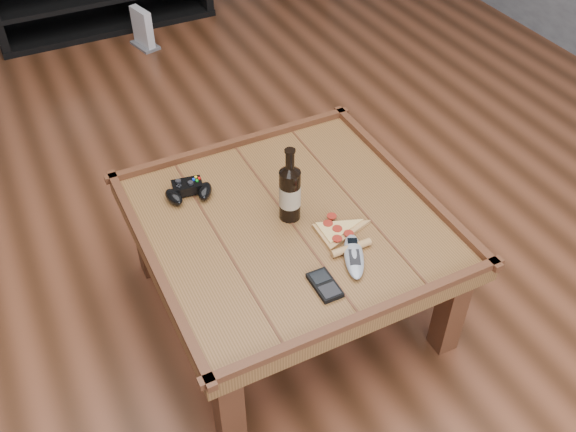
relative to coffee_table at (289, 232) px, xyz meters
name	(u,v)px	position (x,y,z in m)	size (l,w,h in m)	color
ground	(289,304)	(0.00, 0.00, -0.39)	(6.00, 6.00, 0.00)	#3E2111
baseboard	(97,2)	(0.00, 2.99, -0.34)	(5.00, 0.02, 0.10)	silver
coffee_table	(289,232)	(0.00, 0.00, 0.00)	(1.03, 1.03, 0.48)	brown
beer_bottle	(290,191)	(0.01, 0.02, 0.17)	(0.07, 0.07, 0.28)	black
game_controller	(189,191)	(-0.27, 0.28, 0.08)	(0.19, 0.14, 0.05)	black
pizza_slice	(339,233)	(0.11, -0.14, 0.07)	(0.16, 0.26, 0.03)	tan
smartphone	(325,285)	(-0.04, -0.32, 0.07)	(0.07, 0.13, 0.02)	black
remote_control	(354,256)	(0.10, -0.26, 0.07)	(0.14, 0.21, 0.03)	#93989F
game_console	(143,30)	(0.13, 2.31, -0.28)	(0.16, 0.22, 0.25)	slate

